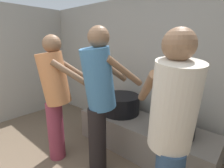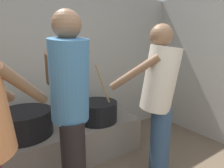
% 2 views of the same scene
% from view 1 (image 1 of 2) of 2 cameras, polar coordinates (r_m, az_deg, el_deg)
% --- Properties ---
extents(block_enclosure_rear, '(4.84, 0.20, 2.15)m').
position_cam_1_polar(block_enclosure_rear, '(2.76, 12.41, 5.04)').
color(block_enclosure_rear, '#9E998E').
rests_on(block_enclosure_rear, ground_plane).
extents(hearth_ledge, '(1.86, 0.60, 0.43)m').
position_cam_1_polar(hearth_ledge, '(2.51, 9.89, -16.61)').
color(hearth_ledge, slate).
rests_on(hearth_ledge, ground_plane).
extents(cooking_pot_main, '(0.50, 0.50, 0.70)m').
position_cam_1_polar(cooking_pot_main, '(2.16, 19.37, -12.31)').
color(cooking_pot_main, black).
rests_on(cooking_pot_main, hearth_ledge).
extents(cooking_pot_secondary, '(0.57, 0.57, 0.27)m').
position_cam_1_polar(cooking_pot_secondary, '(2.60, 2.80, -6.64)').
color(cooking_pot_secondary, black).
rests_on(cooking_pot_secondary, hearth_ledge).
extents(cook_in_orange_shirt, '(0.67, 0.70, 1.56)m').
position_cam_1_polar(cook_in_orange_shirt, '(2.18, -18.31, -2.52)').
color(cook_in_orange_shirt, '#8C3347').
rests_on(cook_in_orange_shirt, ground_plane).
extents(cook_in_cream_shirt, '(0.67, 0.70, 1.58)m').
position_cam_1_polar(cook_in_cream_shirt, '(1.29, 19.16, -14.12)').
color(cook_in_cream_shirt, navy).
rests_on(cook_in_cream_shirt, ground_plane).
extents(cook_in_blue_shirt, '(0.47, 0.73, 1.64)m').
position_cam_1_polar(cook_in_blue_shirt, '(1.82, -4.30, -3.52)').
color(cook_in_blue_shirt, black).
rests_on(cook_in_blue_shirt, ground_plane).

